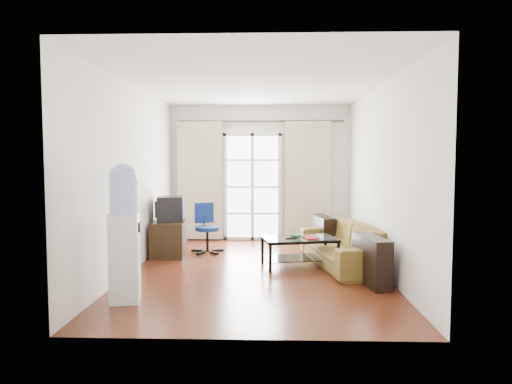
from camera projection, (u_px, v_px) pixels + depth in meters
floor at (256, 270)px, 6.69m from camera, size 5.20×5.20×0.00m
ceiling at (256, 84)px, 6.50m from camera, size 5.20×5.20×0.00m
wall_back at (260, 173)px, 9.19m from camera, size 3.60×0.02×2.70m
wall_front at (247, 190)px, 4.00m from camera, size 3.60×0.02×2.70m
wall_left at (133, 178)px, 6.65m from camera, size 0.02×5.20×2.70m
wall_right at (381, 178)px, 6.54m from camera, size 0.02×5.20×2.70m
french_door at (252, 187)px, 9.15m from camera, size 1.16×0.06×2.15m
curtain_rod at (260, 121)px, 9.01m from camera, size 3.30×0.04×0.04m
curtain_left at (200, 181)px, 9.11m from camera, size 0.90×0.07×2.35m
curtain_right at (308, 181)px, 9.05m from camera, size 0.90×0.07×2.35m
radiator at (300, 224)px, 9.13m from camera, size 0.64×0.12×0.64m
sofa at (343, 245)px, 6.99m from camera, size 2.45×1.59×0.63m
coffee_table at (299, 248)px, 6.90m from camera, size 1.20×0.84×0.44m
bowl at (296, 236)px, 6.90m from camera, size 0.30×0.30×0.05m
book at (305, 238)px, 6.78m from camera, size 0.30×0.34×0.02m
remote at (291, 238)px, 6.79m from camera, size 0.17×0.09×0.02m
tv_stand at (169, 238)px, 7.70m from camera, size 0.59×0.84×0.58m
crt_tv at (169, 209)px, 7.70m from camera, size 0.52×0.52×0.42m
task_chair at (207, 238)px, 7.95m from camera, size 0.78×0.78×0.86m
water_cooler at (124, 230)px, 5.14m from camera, size 0.38×0.37×1.57m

